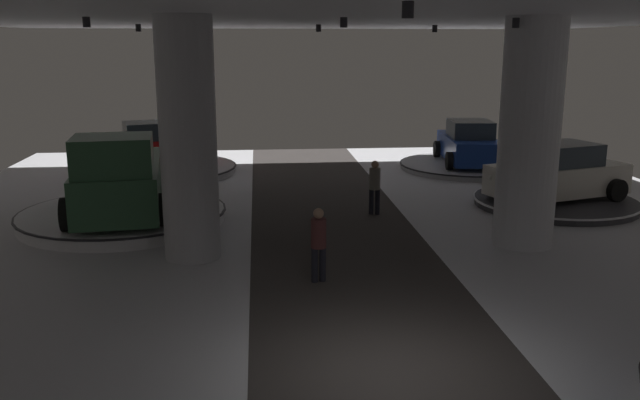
{
  "coord_description": "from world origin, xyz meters",
  "views": [
    {
      "loc": [
        -1.98,
        -9.03,
        4.9
      ],
      "look_at": [
        -0.59,
        5.68,
        1.4
      ],
      "focal_mm": 37.45,
      "sensor_mm": 36.0,
      "label": 1
    }
  ],
  "objects_px": {
    "display_platform_deep_right": "(468,166)",
    "display_car_far_right": "(558,174)",
    "column_right": "(529,134)",
    "pickup_truck_far_left": "(120,180)",
    "column_left": "(188,140)",
    "display_platform_deep_left": "(157,169)",
    "visitor_walking_near": "(375,184)",
    "display_platform_far_right": "(555,202)",
    "display_platform_far_left": "(123,216)",
    "display_car_deep_left": "(155,146)",
    "display_car_deep_right": "(469,144)",
    "visitor_walking_far": "(319,240)"
  },
  "relations": [
    {
      "from": "display_platform_deep_right",
      "to": "display_car_far_right",
      "type": "distance_m",
      "value": 6.33
    },
    {
      "from": "display_platform_far_left",
      "to": "display_car_deep_left",
      "type": "bearing_deg",
      "value": 91.09
    },
    {
      "from": "column_left",
      "to": "display_car_deep_right",
      "type": "distance_m",
      "value": 14.27
    },
    {
      "from": "display_platform_far_right",
      "to": "visitor_walking_near",
      "type": "height_order",
      "value": "visitor_walking_near"
    },
    {
      "from": "column_right",
      "to": "visitor_walking_near",
      "type": "xyz_separation_m",
      "value": [
        -3.16,
        3.25,
        -1.84
      ]
    },
    {
      "from": "column_right",
      "to": "visitor_walking_far",
      "type": "height_order",
      "value": "column_right"
    },
    {
      "from": "column_right",
      "to": "display_platform_deep_left",
      "type": "bearing_deg",
      "value": 135.32
    },
    {
      "from": "display_platform_deep_left",
      "to": "pickup_truck_far_left",
      "type": "relative_size",
      "value": 1.1
    },
    {
      "from": "pickup_truck_far_left",
      "to": "visitor_walking_near",
      "type": "height_order",
      "value": "pickup_truck_far_left"
    },
    {
      "from": "display_platform_deep_right",
      "to": "display_platform_far_right",
      "type": "height_order",
      "value": "display_platform_deep_right"
    },
    {
      "from": "column_left",
      "to": "display_platform_deep_right",
      "type": "xyz_separation_m",
      "value": [
        9.83,
        10.23,
        -2.61
      ]
    },
    {
      "from": "column_right",
      "to": "display_platform_far_right",
      "type": "xyz_separation_m",
      "value": [
        2.56,
        3.75,
        -2.62
      ]
    },
    {
      "from": "column_right",
      "to": "display_platform_far_left",
      "type": "distance_m",
      "value": 11.0
    },
    {
      "from": "visitor_walking_far",
      "to": "display_car_far_right",
      "type": "bearing_deg",
      "value": 37.12
    },
    {
      "from": "display_platform_deep_right",
      "to": "display_car_far_right",
      "type": "bearing_deg",
      "value": -82.45
    },
    {
      "from": "display_platform_deep_right",
      "to": "display_platform_far_left",
      "type": "xyz_separation_m",
      "value": [
        -12.05,
        -6.98,
        0.06
      ]
    },
    {
      "from": "column_left",
      "to": "display_platform_far_left",
      "type": "height_order",
      "value": "column_left"
    },
    {
      "from": "column_right",
      "to": "pickup_truck_far_left",
      "type": "bearing_deg",
      "value": 165.36
    },
    {
      "from": "display_platform_far_right",
      "to": "visitor_walking_far",
      "type": "xyz_separation_m",
      "value": [
        -7.85,
        -5.96,
        0.78
      ]
    },
    {
      "from": "display_platform_deep_right",
      "to": "display_car_deep_right",
      "type": "height_order",
      "value": "display_car_deep_right"
    },
    {
      "from": "visitor_walking_near",
      "to": "display_car_far_right",
      "type": "bearing_deg",
      "value": 5.1
    },
    {
      "from": "pickup_truck_far_left",
      "to": "display_platform_far_right",
      "type": "bearing_deg",
      "value": 4.82
    },
    {
      "from": "display_car_far_right",
      "to": "display_platform_deep_left",
      "type": "bearing_deg",
      "value": 153.37
    },
    {
      "from": "display_platform_deep_left",
      "to": "visitor_walking_near",
      "type": "distance_m",
      "value": 10.11
    },
    {
      "from": "display_car_deep_left",
      "to": "visitor_walking_far",
      "type": "height_order",
      "value": "display_car_deep_left"
    },
    {
      "from": "display_platform_deep_right",
      "to": "display_car_far_right",
      "type": "relative_size",
      "value": 1.18
    },
    {
      "from": "display_car_far_right",
      "to": "visitor_walking_near",
      "type": "relative_size",
      "value": 2.86
    },
    {
      "from": "display_platform_deep_left",
      "to": "pickup_truck_far_left",
      "type": "distance_m",
      "value": 7.68
    },
    {
      "from": "display_platform_deep_right",
      "to": "visitor_walking_far",
      "type": "distance_m",
      "value": 14.1
    },
    {
      "from": "column_left",
      "to": "display_car_deep_right",
      "type": "bearing_deg",
      "value": 46.07
    },
    {
      "from": "display_platform_far_right",
      "to": "column_left",
      "type": "bearing_deg",
      "value": -159.32
    },
    {
      "from": "column_right",
      "to": "visitor_walking_near",
      "type": "distance_m",
      "value": 4.89
    },
    {
      "from": "display_car_deep_right",
      "to": "display_car_deep_left",
      "type": "height_order",
      "value": "display_car_deep_left"
    },
    {
      "from": "display_platform_deep_right",
      "to": "pickup_truck_far_left",
      "type": "bearing_deg",
      "value": -148.69
    },
    {
      "from": "display_car_deep_right",
      "to": "pickup_truck_far_left",
      "type": "relative_size",
      "value": 0.79
    },
    {
      "from": "column_left",
      "to": "display_car_far_right",
      "type": "relative_size",
      "value": 1.21
    },
    {
      "from": "display_car_deep_left",
      "to": "column_left",
      "type": "bearing_deg",
      "value": -77.4
    },
    {
      "from": "display_car_deep_right",
      "to": "display_platform_far_left",
      "type": "height_order",
      "value": "display_car_deep_right"
    },
    {
      "from": "visitor_walking_far",
      "to": "visitor_walking_near",
      "type": "bearing_deg",
      "value": 68.63
    },
    {
      "from": "display_car_deep_left",
      "to": "display_car_far_right",
      "type": "distance_m",
      "value": 14.54
    },
    {
      "from": "display_car_deep_right",
      "to": "visitor_walking_far",
      "type": "xyz_separation_m",
      "value": [
        -7.06,
        -12.15,
        -0.1
      ]
    },
    {
      "from": "column_right",
      "to": "display_platform_far_right",
      "type": "distance_m",
      "value": 5.25
    },
    {
      "from": "visitor_walking_far",
      "to": "display_platform_deep_left",
      "type": "bearing_deg",
      "value": 112.22
    },
    {
      "from": "display_car_deep_right",
      "to": "display_platform_far_right",
      "type": "bearing_deg",
      "value": -82.66
    },
    {
      "from": "display_platform_far_right",
      "to": "column_right",
      "type": "bearing_deg",
      "value": -124.31
    },
    {
      "from": "display_platform_far_right",
      "to": "display_platform_far_left",
      "type": "distance_m",
      "value": 12.86
    },
    {
      "from": "column_right",
      "to": "visitor_walking_near",
      "type": "bearing_deg",
      "value": 134.16
    },
    {
      "from": "display_car_deep_right",
      "to": "display_platform_far_left",
      "type": "xyz_separation_m",
      "value": [
        -12.04,
        -6.95,
        -0.81
      ]
    },
    {
      "from": "column_left",
      "to": "visitor_walking_near",
      "type": "distance_m",
      "value": 6.31
    },
    {
      "from": "column_left",
      "to": "visitor_walking_near",
      "type": "relative_size",
      "value": 3.46
    }
  ]
}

